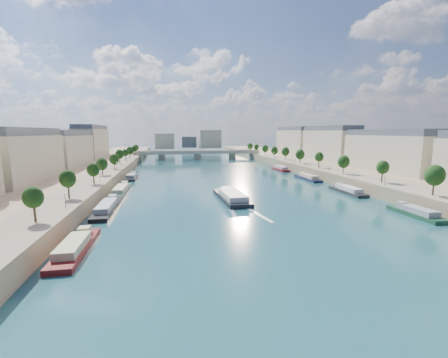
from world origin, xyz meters
name	(u,v)px	position (x,y,z in m)	size (l,w,h in m)	color
ground	(220,180)	(0.00, 100.00, 0.00)	(700.00, 700.00, 0.00)	#0B2631
quay_left	(71,179)	(-72.00, 100.00, 2.50)	(44.00, 520.00, 5.00)	#9E8460
quay_right	(346,172)	(72.00, 100.00, 2.50)	(44.00, 520.00, 5.00)	#9E8460
pave_left	(104,173)	(-57.00, 100.00, 5.05)	(14.00, 520.00, 0.10)	gray
pave_right	(322,168)	(57.00, 100.00, 5.05)	(14.00, 520.00, 0.10)	gray
trees_left	(108,161)	(-55.00, 102.00, 10.48)	(4.80, 268.80, 8.26)	#382B1E
trees_right	(310,157)	(55.00, 110.00, 10.48)	(4.80, 268.80, 8.26)	#382B1E
lamps_left	(109,170)	(-52.50, 90.00, 7.78)	(0.36, 200.36, 4.28)	black
lamps_right	(310,162)	(52.50, 105.00, 7.78)	(0.36, 200.36, 4.28)	black
buildings_left	(48,148)	(-85.00, 112.00, 16.45)	(16.00, 226.00, 23.20)	beige
buildings_right	(356,146)	(85.00, 112.00, 16.45)	(16.00, 226.00, 23.20)	beige
skyline	(192,140)	(3.19, 319.52, 14.66)	(79.00, 42.00, 22.00)	beige
bridge	(198,154)	(0.00, 219.61, 5.08)	(112.00, 12.00, 8.15)	#C1B79E
tour_barge	(232,197)	(-3.69, 53.37, 1.08)	(9.36, 28.72, 3.85)	black
wake	(243,211)	(-3.69, 36.79, 0.02)	(10.76, 26.01, 0.04)	silver
moored_barges_left	(115,198)	(-45.50, 60.09, 0.84)	(5.00, 120.87, 3.60)	maroon
moored_barges_right	(322,182)	(45.50, 78.12, 0.84)	(5.00, 129.09, 3.60)	#1C462E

